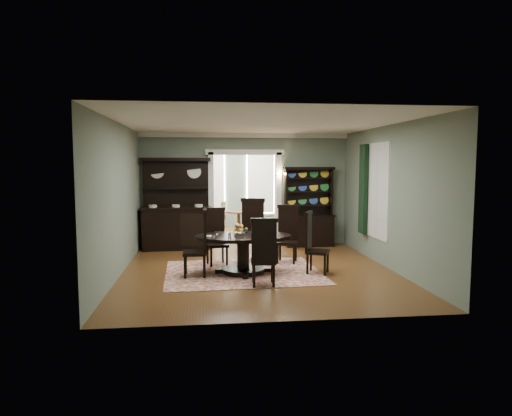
{
  "coord_description": "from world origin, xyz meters",
  "views": [
    {
      "loc": [
        -1.1,
        -9.1,
        2.19
      ],
      "look_at": [
        0.02,
        0.6,
        1.25
      ],
      "focal_mm": 32.0,
      "sensor_mm": 36.0,
      "label": 1
    }
  ],
  "objects_px": {
    "dining_table": "(243,247)",
    "sideboard": "(176,217)",
    "welsh_dresser": "(309,217)",
    "parlor_table": "(239,219)"
  },
  "relations": [
    {
      "from": "dining_table",
      "to": "sideboard",
      "type": "bearing_deg",
      "value": 118.43
    },
    {
      "from": "welsh_dresser",
      "to": "sideboard",
      "type": "bearing_deg",
      "value": 179.67
    },
    {
      "from": "dining_table",
      "to": "parlor_table",
      "type": "height_order",
      "value": "dining_table"
    },
    {
      "from": "dining_table",
      "to": "parlor_table",
      "type": "bearing_deg",
      "value": 87.19
    },
    {
      "from": "sideboard",
      "to": "welsh_dresser",
      "type": "height_order",
      "value": "sideboard"
    },
    {
      "from": "dining_table",
      "to": "welsh_dresser",
      "type": "xyz_separation_m",
      "value": [
        2.01,
        2.87,
        0.23
      ]
    },
    {
      "from": "sideboard",
      "to": "parlor_table",
      "type": "xyz_separation_m",
      "value": [
        1.79,
        2.17,
        -0.34
      ]
    },
    {
      "from": "welsh_dresser",
      "to": "parlor_table",
      "type": "height_order",
      "value": "welsh_dresser"
    },
    {
      "from": "sideboard",
      "to": "parlor_table",
      "type": "relative_size",
      "value": 2.96
    },
    {
      "from": "dining_table",
      "to": "parlor_table",
      "type": "xyz_separation_m",
      "value": [
        0.3,
        4.99,
        -0.05
      ]
    }
  ]
}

